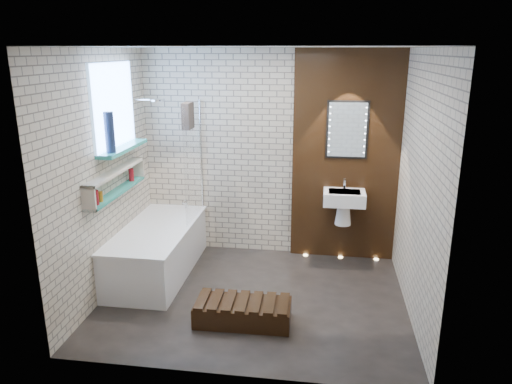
% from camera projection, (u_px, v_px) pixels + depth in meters
% --- Properties ---
extents(ground, '(3.20, 3.20, 0.00)m').
position_uv_depth(ground, '(254.00, 298.00, 5.21)').
color(ground, black).
rests_on(ground, ground).
extents(room_shell, '(3.24, 3.20, 2.60)m').
position_uv_depth(room_shell, '(254.00, 182.00, 4.84)').
color(room_shell, '#AEA08A').
rests_on(room_shell, ground).
extents(walnut_panel, '(1.30, 0.06, 2.60)m').
position_uv_depth(walnut_panel, '(346.00, 158.00, 5.91)').
color(walnut_panel, black).
rests_on(walnut_panel, ground).
extents(clerestory_window, '(0.18, 1.00, 0.94)m').
position_uv_depth(clerestory_window, '(115.00, 114.00, 5.21)').
color(clerestory_window, '#7FADE0').
rests_on(clerestory_window, room_shell).
extents(display_niche, '(0.14, 1.30, 0.26)m').
position_uv_depth(display_niche, '(116.00, 182.00, 5.22)').
color(display_niche, '#238075').
rests_on(display_niche, room_shell).
extents(bathtub, '(0.79, 1.74, 0.70)m').
position_uv_depth(bathtub, '(158.00, 250.00, 5.72)').
color(bathtub, white).
rests_on(bathtub, ground).
extents(bath_screen, '(0.01, 0.78, 1.40)m').
position_uv_depth(bath_screen, '(193.00, 161.00, 5.81)').
color(bath_screen, white).
rests_on(bath_screen, bathtub).
extents(towel, '(0.09, 0.23, 0.30)m').
position_uv_depth(towel, '(188.00, 116.00, 5.49)').
color(towel, black).
rests_on(towel, bath_screen).
extents(shower_head, '(0.18, 0.18, 0.02)m').
position_uv_depth(shower_head, '(157.00, 100.00, 5.72)').
color(shower_head, silver).
rests_on(shower_head, room_shell).
extents(washbasin, '(0.50, 0.36, 0.58)m').
position_uv_depth(washbasin, '(344.00, 202.00, 5.87)').
color(washbasin, white).
rests_on(washbasin, walnut_panel).
extents(led_mirror, '(0.50, 0.02, 0.70)m').
position_uv_depth(led_mirror, '(347.00, 130.00, 5.78)').
color(led_mirror, black).
rests_on(led_mirror, walnut_panel).
extents(walnut_step, '(0.94, 0.43, 0.21)m').
position_uv_depth(walnut_step, '(243.00, 312.00, 4.72)').
color(walnut_step, black).
rests_on(walnut_step, ground).
extents(niche_bottles, '(0.06, 0.97, 0.15)m').
position_uv_depth(niche_bottles, '(111.00, 188.00, 5.09)').
color(niche_bottles, maroon).
rests_on(niche_bottles, display_niche).
extents(sill_vases, '(0.10, 0.10, 0.42)m').
position_uv_depth(sill_vases, '(110.00, 132.00, 4.94)').
color(sill_vases, '#16203D').
rests_on(sill_vases, clerestory_window).
extents(floor_uplights, '(0.96, 0.06, 0.01)m').
position_uv_depth(floor_uplights, '(340.00, 257.00, 6.22)').
color(floor_uplights, '#FFD899').
rests_on(floor_uplights, ground).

